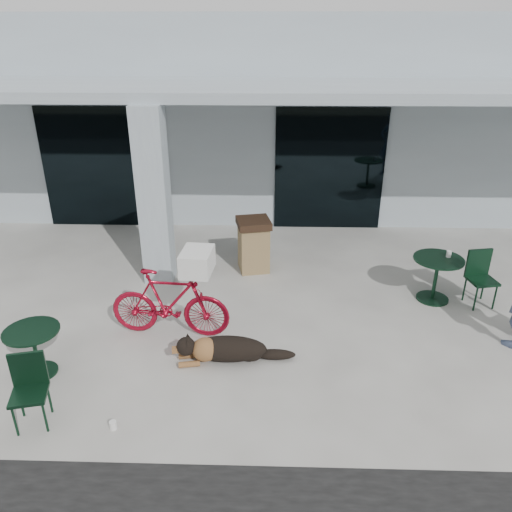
{
  "coord_description": "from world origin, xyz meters",
  "views": [
    {
      "loc": [
        0.5,
        -5.86,
        4.27
      ],
      "look_at": [
        0.29,
        1.17,
        1.0
      ],
      "focal_mm": 35.0,
      "sensor_mm": 36.0,
      "label": 1
    }
  ],
  "objects_px": {
    "cafe_table_far": "(435,279)",
    "cafe_table_near": "(36,352)",
    "dog": "(228,347)",
    "cafe_chair_near": "(29,394)",
    "bicycle": "(170,303)",
    "trash_receptacle": "(254,245)",
    "cafe_chair_far_a": "(482,280)"
  },
  "relations": [
    {
      "from": "bicycle",
      "to": "cafe_table_near",
      "type": "xyz_separation_m",
      "value": [
        -1.61,
        -0.99,
        -0.2
      ]
    },
    {
      "from": "dog",
      "to": "trash_receptacle",
      "type": "bearing_deg",
      "value": 74.87
    },
    {
      "from": "cafe_table_near",
      "to": "trash_receptacle",
      "type": "bearing_deg",
      "value": 49.32
    },
    {
      "from": "dog",
      "to": "cafe_table_near",
      "type": "bearing_deg",
      "value": 178.04
    },
    {
      "from": "dog",
      "to": "cafe_table_far",
      "type": "relative_size",
      "value": 1.52
    },
    {
      "from": "cafe_table_near",
      "to": "cafe_chair_near",
      "type": "xyz_separation_m",
      "value": [
        0.35,
        -0.93,
        0.1
      ]
    },
    {
      "from": "cafe_chair_near",
      "to": "cafe_table_far",
      "type": "height_order",
      "value": "cafe_chair_near"
    },
    {
      "from": "cafe_chair_near",
      "to": "trash_receptacle",
      "type": "height_order",
      "value": "trash_receptacle"
    },
    {
      "from": "cafe_chair_near",
      "to": "trash_receptacle",
      "type": "relative_size",
      "value": 0.87
    },
    {
      "from": "cafe_table_near",
      "to": "cafe_chair_far_a",
      "type": "distance_m",
      "value": 6.88
    },
    {
      "from": "cafe_table_far",
      "to": "cafe_chair_far_a",
      "type": "bearing_deg",
      "value": -12.49
    },
    {
      "from": "bicycle",
      "to": "trash_receptacle",
      "type": "distance_m",
      "value": 2.53
    },
    {
      "from": "dog",
      "to": "cafe_chair_far_a",
      "type": "xyz_separation_m",
      "value": [
        4.06,
        1.65,
        0.26
      ]
    },
    {
      "from": "bicycle",
      "to": "cafe_table_far",
      "type": "height_order",
      "value": "bicycle"
    },
    {
      "from": "bicycle",
      "to": "cafe_table_far",
      "type": "distance_m",
      "value": 4.42
    },
    {
      "from": "dog",
      "to": "cafe_chair_near",
      "type": "relative_size",
      "value": 1.42
    },
    {
      "from": "bicycle",
      "to": "cafe_chair_far_a",
      "type": "distance_m",
      "value": 5.07
    },
    {
      "from": "trash_receptacle",
      "to": "dog",
      "type": "bearing_deg",
      "value": -95.12
    },
    {
      "from": "cafe_table_far",
      "to": "trash_receptacle",
      "type": "bearing_deg",
      "value": 160.95
    },
    {
      "from": "cafe_chair_near",
      "to": "cafe_table_far",
      "type": "xyz_separation_m",
      "value": [
        5.52,
        3.1,
        -0.05
      ]
    },
    {
      "from": "cafe_table_near",
      "to": "dog",
      "type": "bearing_deg",
      "value": 8.05
    },
    {
      "from": "cafe_table_near",
      "to": "bicycle",
      "type": "bearing_deg",
      "value": 31.43
    },
    {
      "from": "dog",
      "to": "bicycle",
      "type": "bearing_deg",
      "value": 135.24
    },
    {
      "from": "bicycle",
      "to": "trash_receptacle",
      "type": "xyz_separation_m",
      "value": [
        1.16,
        2.25,
        -0.03
      ]
    },
    {
      "from": "cafe_table_near",
      "to": "cafe_chair_far_a",
      "type": "bearing_deg",
      "value": 16.96
    },
    {
      "from": "dog",
      "to": "cafe_chair_near",
      "type": "distance_m",
      "value": 2.54
    },
    {
      "from": "cafe_table_near",
      "to": "trash_receptacle",
      "type": "distance_m",
      "value": 4.26
    },
    {
      "from": "dog",
      "to": "cafe_chair_near",
      "type": "height_order",
      "value": "cafe_chair_near"
    },
    {
      "from": "cafe_table_far",
      "to": "cafe_table_near",
      "type": "bearing_deg",
      "value": -159.8
    },
    {
      "from": "trash_receptacle",
      "to": "bicycle",
      "type": "bearing_deg",
      "value": -117.4
    },
    {
      "from": "cafe_table_near",
      "to": "cafe_table_far",
      "type": "distance_m",
      "value": 6.26
    },
    {
      "from": "cafe_chair_far_a",
      "to": "trash_receptacle",
      "type": "distance_m",
      "value": 3.99
    }
  ]
}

